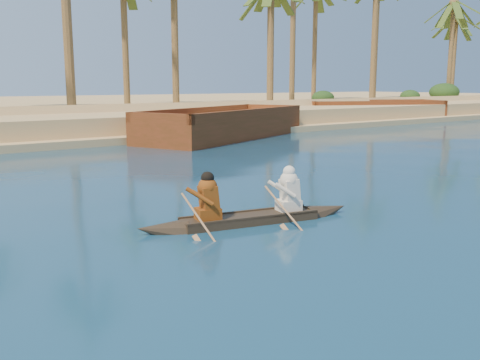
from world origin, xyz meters
TOP-DOWN VIEW (x-y plane):
  - sandy_embankment at (0.00, 46.89)m, footprint 150.00×51.00m
  - palm_grove at (0.00, 35.00)m, footprint 110.00×14.00m
  - shrub_cluster at (0.00, 31.50)m, footprint 100.00×6.00m
  - canoe at (-8.00, 6.54)m, footprint 5.02×1.70m
  - barge_mid at (2.04, 22.00)m, footprint 12.18×8.10m
  - barge_right at (20.43, 27.00)m, footprint 11.96×8.16m

SIDE VIEW (x-z plane):
  - canoe at x=-8.00m, z-range -0.42..0.95m
  - sandy_embankment at x=0.00m, z-range -0.22..1.28m
  - barge_right at x=20.43m, z-range -0.29..1.62m
  - barge_mid at x=2.04m, z-range -0.29..1.64m
  - shrub_cluster at x=0.00m, z-range 0.00..2.40m
  - palm_grove at x=0.00m, z-range 0.00..16.00m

